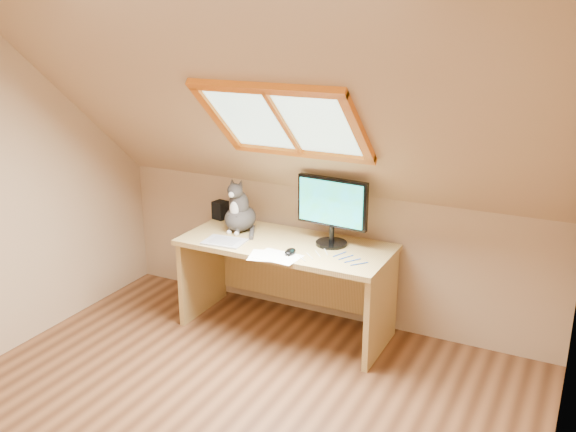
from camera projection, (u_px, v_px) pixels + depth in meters
The scene contains 9 objects.
room_shell at pixel (175, 198), 3.02m from camera, with size 3.52×3.52×2.41m.
desk at pixel (290, 267), 4.69m from camera, with size 1.51×0.66×0.69m.
monitor at pixel (332, 207), 4.43m from camera, with size 0.53×0.22×0.49m.
cat at pixel (239, 212), 4.76m from camera, with size 0.23×0.28×0.41m.
desk_speaker at pixel (220, 210), 5.06m from camera, with size 0.10×0.10×0.14m, color black.
graphics_tablet at pixel (224, 242), 4.56m from camera, with size 0.29×0.21×0.01m, color #B2B2B7.
mouse at pixel (290, 252), 4.35m from camera, with size 0.06×0.11×0.04m, color black.
papers at pixel (269, 254), 4.34m from camera, with size 0.33×0.27×0.00m.
cables at pixel (335, 257), 4.28m from camera, with size 0.51×0.26×0.01m.
Camera 1 is at (1.77, -2.44, 2.29)m, focal length 40.00 mm.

